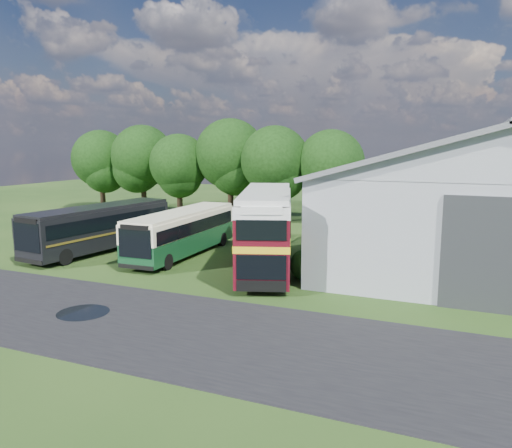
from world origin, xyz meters
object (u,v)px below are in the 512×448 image
at_px(bus_green_single, 183,232).
at_px(bus_maroon_double, 266,231).
at_px(bus_dark_single, 100,227).
at_px(storage_shed, 496,192).

relative_size(bus_green_single, bus_maroon_double, 0.96).
xyz_separation_m(bus_green_single, bus_maroon_double, (6.42, -1.44, 0.75)).
bearing_deg(bus_dark_single, bus_green_single, 16.61).
bearing_deg(bus_maroon_double, bus_green_single, 147.95).
height_order(storage_shed, bus_maroon_double, storage_shed).
height_order(storage_shed, bus_dark_single, storage_shed).
bearing_deg(storage_shed, bus_dark_single, -160.31).
xyz_separation_m(storage_shed, bus_dark_single, (-24.23, -8.67, -2.53)).
relative_size(storage_shed, bus_maroon_double, 2.26).
bearing_deg(bus_dark_single, bus_maroon_double, 4.36).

